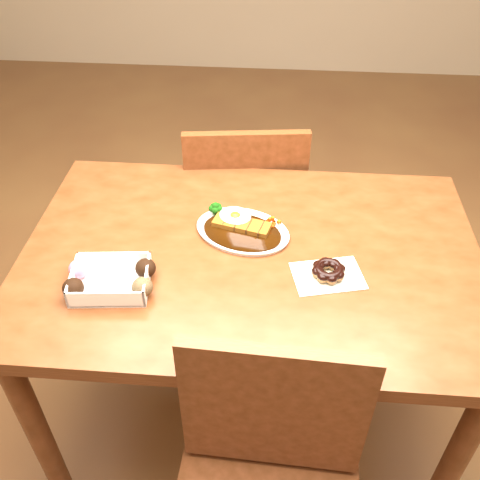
# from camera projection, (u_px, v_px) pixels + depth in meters

# --- Properties ---
(ground) EXTENTS (6.00, 6.00, 0.00)m
(ground) POSITION_uv_depth(u_px,v_px,m) (248.00, 410.00, 1.88)
(ground) COLOR brown
(ground) RESTS_ON ground
(table) EXTENTS (1.20, 0.80, 0.75)m
(table) POSITION_uv_depth(u_px,v_px,m) (251.00, 279.00, 1.46)
(table) COLOR #4C250F
(table) RESTS_ON ground
(chair_far) EXTENTS (0.47, 0.47, 0.87)m
(chair_far) POSITION_uv_depth(u_px,v_px,m) (244.00, 210.00, 1.98)
(chair_far) COLOR #4C250F
(chair_far) RESTS_ON ground
(katsu_curry_plate) EXTENTS (0.30, 0.26, 0.05)m
(katsu_curry_plate) POSITION_uv_depth(u_px,v_px,m) (241.00, 228.00, 1.45)
(katsu_curry_plate) COLOR white
(katsu_curry_plate) RESTS_ON table
(donut_box) EXTENTS (0.22, 0.16, 0.05)m
(donut_box) POSITION_uv_depth(u_px,v_px,m) (110.00, 279.00, 1.28)
(donut_box) COLOR white
(donut_box) RESTS_ON table
(pon_de_ring) EXTENTS (0.19, 0.16, 0.03)m
(pon_de_ring) POSITION_uv_depth(u_px,v_px,m) (328.00, 271.00, 1.32)
(pon_de_ring) COLOR silver
(pon_de_ring) RESTS_ON table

